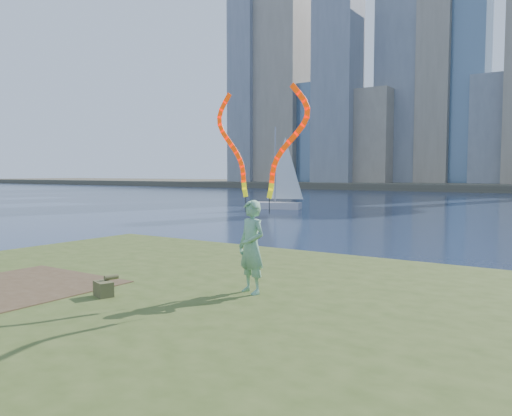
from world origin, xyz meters
The scene contains 6 objects.
ground centered at (0.00, 0.00, 0.00)m, with size 320.00×320.00×0.00m, color #1B2944.
grassy_knoll centered at (0.00, -2.30, 0.34)m, with size 20.00×18.00×0.80m.
dirt_patch centered at (-2.20, -3.20, 0.81)m, with size 3.20×3.00×0.02m, color #47331E.
woman_with_ribbons centered at (1.98, -1.11, 2.20)m, with size 2.01×0.72×4.12m.
canvas_bag centered at (-0.15, -2.83, 0.95)m, with size 0.45×0.50×0.37m.
sailboat centered at (-14.74, 27.58, 1.21)m, with size 4.64×2.56×7.02m.
Camera 1 is at (7.14, -8.79, 3.05)m, focal length 35.00 mm.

